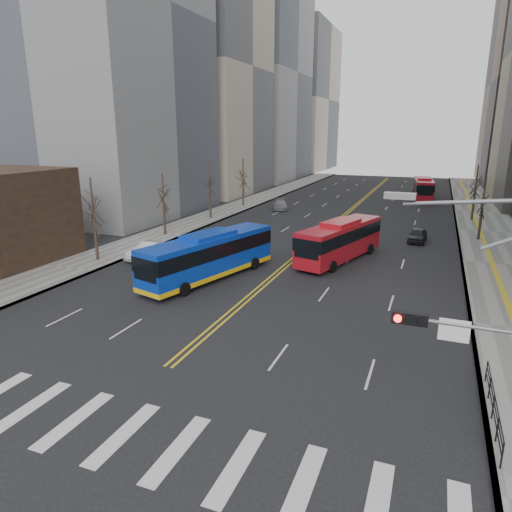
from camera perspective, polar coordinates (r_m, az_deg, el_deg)
ground at (r=19.98m, az=-19.08°, el=-19.52°), size 220.00×220.00×0.00m
sidewalk_right at (r=58.45m, az=27.15°, el=2.72°), size 7.00×130.00×0.15m
sidewalk_left at (r=64.46m, az=-4.45°, el=5.40°), size 5.00×130.00×0.15m
crosswalk at (r=19.97m, az=-19.08°, el=-19.50°), size 26.70×4.00×0.01m
centerline at (r=68.93m, az=11.81°, el=5.71°), size 0.55×100.00×0.01m
office_towers at (r=82.35m, az=14.69°, el=23.81°), size 83.00×134.00×58.00m
signal_mast at (r=15.58m, az=28.80°, el=-10.49°), size 5.37×0.37×9.39m
pedestrian_railing at (r=21.01m, az=27.58°, el=-16.01°), size 0.06×6.06×1.02m
street_trees at (r=50.56m, az=-0.17°, el=8.21°), size 35.20×47.20×7.60m
blue_bus at (r=35.44m, az=-5.86°, el=0.17°), size 5.99×12.88×3.66m
red_bus_near at (r=40.96m, az=10.46°, el=2.19°), size 5.67×11.69×3.61m
red_bus_far at (r=82.23m, az=20.18°, el=8.07°), size 3.79×11.96×3.72m
car_white at (r=42.18m, az=-13.30°, el=0.65°), size 2.37×4.76×1.50m
car_dark_mid at (r=50.37m, az=19.56°, el=2.48°), size 1.93×4.26×1.42m
car_silver at (r=67.61m, az=3.07°, el=6.43°), size 3.46×5.24×1.41m
car_dark_far at (r=80.91m, az=19.70°, el=6.99°), size 2.33×4.71×1.28m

